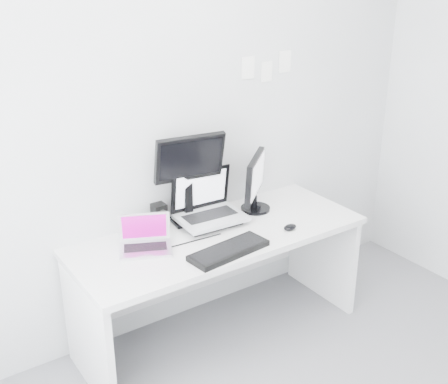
{
  "coord_description": "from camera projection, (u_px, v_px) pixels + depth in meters",
  "views": [
    {
      "loc": [
        -1.71,
        -1.31,
        2.28
      ],
      "look_at": [
        0.02,
        1.23,
        1.0
      ],
      "focal_mm": 45.82,
      "sensor_mm": 36.0,
      "label": 1
    }
  ],
  "objects": [
    {
      "name": "back_wall",
      "position": [
        187.0,
        120.0,
        3.46
      ],
      "size": [
        3.6,
        0.0,
        3.6
      ],
      "primitive_type": "plane",
      "rotation": [
        1.57,
        0.0,
        0.0
      ],
      "color": "#B3B6B8",
      "rests_on": "ground"
    },
    {
      "name": "desk",
      "position": [
        220.0,
        285.0,
        3.57
      ],
      "size": [
        1.8,
        0.7,
        0.73
      ],
      "primitive_type": "cube",
      "color": "silver",
      "rests_on": "ground"
    },
    {
      "name": "macbook",
      "position": [
        145.0,
        234.0,
        3.18
      ],
      "size": [
        0.36,
        0.32,
        0.22
      ],
      "primitive_type": "cube",
      "rotation": [
        0.0,
        0.0,
        -0.44
      ],
      "color": "silver",
      "rests_on": "desk"
    },
    {
      "name": "speaker",
      "position": [
        159.0,
        216.0,
        3.47
      ],
      "size": [
        0.1,
        0.1,
        0.16
      ],
      "primitive_type": "cube",
      "rotation": [
        0.0,
        0.0,
        0.35
      ],
      "color": "black",
      "rests_on": "desk"
    },
    {
      "name": "dell_laptop",
      "position": [
        211.0,
        199.0,
        3.48
      ],
      "size": [
        0.42,
        0.33,
        0.34
      ],
      "primitive_type": "cube",
      "rotation": [
        0.0,
        0.0,
        -0.05
      ],
      "color": "silver",
      "rests_on": "desk"
    },
    {
      "name": "rear_monitor",
      "position": [
        189.0,
        177.0,
        3.47
      ],
      "size": [
        0.45,
        0.21,
        0.59
      ],
      "primitive_type": "cube",
      "rotation": [
        0.0,
        0.0,
        -0.14
      ],
      "color": "black",
      "rests_on": "desk"
    },
    {
      "name": "samsung_monitor",
      "position": [
        256.0,
        183.0,
        3.67
      ],
      "size": [
        0.44,
        0.42,
        0.38
      ],
      "primitive_type": "cube",
      "rotation": [
        0.0,
        0.0,
        0.74
      ],
      "color": "black",
      "rests_on": "desk"
    },
    {
      "name": "keyboard",
      "position": [
        229.0,
        251.0,
        3.2
      ],
      "size": [
        0.49,
        0.22,
        0.03
      ],
      "primitive_type": "cube",
      "rotation": [
        0.0,
        0.0,
        0.11
      ],
      "color": "black",
      "rests_on": "desk"
    },
    {
      "name": "mouse",
      "position": [
        290.0,
        227.0,
        3.47
      ],
      "size": [
        0.11,
        0.08,
        0.03
      ],
      "primitive_type": "ellipsoid",
      "rotation": [
        0.0,
        0.0,
        0.21
      ],
      "color": "black",
      "rests_on": "desk"
    },
    {
      "name": "wall_note_0",
      "position": [
        248.0,
        68.0,
        3.59
      ],
      "size": [
        0.1,
        0.0,
        0.14
      ],
      "primitive_type": "cube",
      "color": "white",
      "rests_on": "back_wall"
    },
    {
      "name": "wall_note_1",
      "position": [
        267.0,
        72.0,
        3.68
      ],
      "size": [
        0.09,
        0.0,
        0.13
      ],
      "primitive_type": "cube",
      "color": "white",
      "rests_on": "back_wall"
    },
    {
      "name": "wall_note_2",
      "position": [
        285.0,
        62.0,
        3.74
      ],
      "size": [
        0.1,
        0.0,
        0.14
      ],
      "primitive_type": "cube",
      "color": "white",
      "rests_on": "back_wall"
    }
  ]
}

